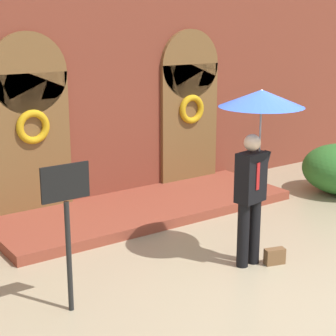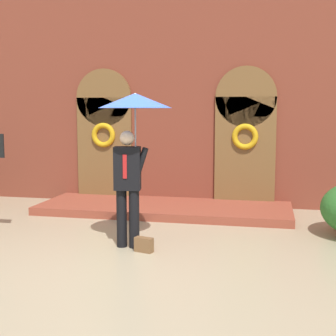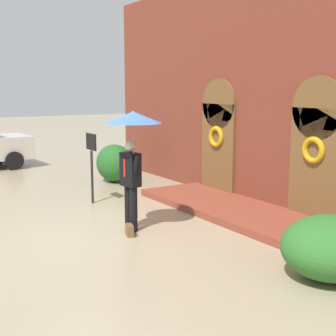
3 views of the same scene
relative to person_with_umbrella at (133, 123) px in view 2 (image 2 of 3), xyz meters
name	(u,v)px [view 2 (image 2 of 3)]	position (x,y,z in m)	size (l,w,h in m)	color
ground_plane	(118,256)	(-0.11, -0.48, -1.91)	(80.00, 80.00, 0.00)	tan
building_facade	(175,85)	(-0.11, 3.67, 0.77)	(14.00, 2.30, 5.60)	brown
person_with_umbrella	(133,123)	(0.00, 0.00, 0.00)	(1.10, 1.10, 2.36)	black
handbag	(144,245)	(0.21, -0.20, -1.80)	(0.28, 0.12, 0.22)	brown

